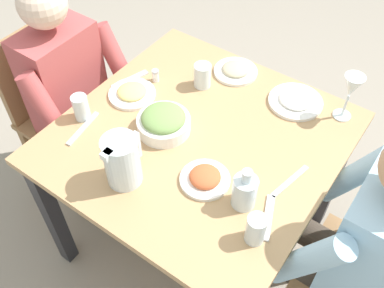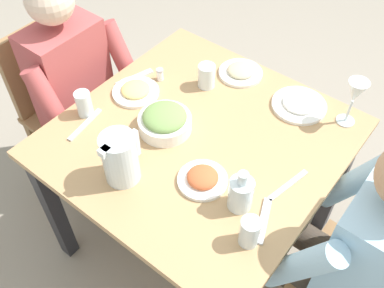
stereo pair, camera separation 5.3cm
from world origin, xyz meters
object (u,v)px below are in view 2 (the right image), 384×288
Objects in this scene: plate_rice_curry at (203,179)px; water_glass_center at (250,232)px; salad_bowl at (165,121)px; wine_glass at (355,94)px; chair_far at (63,101)px; water_pitcher at (120,158)px; oil_carafe at (241,195)px; salt_shaker at (160,74)px; plate_beans at (241,72)px; water_glass_far_right at (84,104)px; dining_table at (199,154)px; diner_near at (337,242)px; plate_yoghurt at (299,104)px; diner_far at (87,96)px; water_glass_far_left at (207,76)px; plate_fries at (136,91)px.

water_glass_center is (-0.09, -0.25, 0.04)m from plate_rice_curry.
wine_glass reaches higher than salad_bowl.
water_pitcher is (-0.27, -0.71, 0.35)m from chair_far.
salt_shaker is at bearing 62.89° from oil_carafe.
water_glass_center reaches higher than plate_rice_curry.
plate_beans is 0.66m from water_glass_far_right.
chair_far reaches higher than water_glass_far_right.
dining_table is 0.37m from oil_carafe.
chair_far is 0.84m from water_pitcher.
plate_beans is 3.44× the size of salt_shaker.
diner_near is at bearing -72.63° from plate_rice_curry.
salt_shaker is (0.31, 0.61, -0.03)m from oil_carafe.
chair_far is 1.13m from plate_yoghurt.
oil_carafe is 3.05× the size of salt_shaker.
diner_far is (-0.04, 0.60, 0.00)m from dining_table.
water_glass_far_left is (0.24, 0.15, 0.16)m from dining_table.
wine_glass is 0.77m from salt_shaker.
water_pitcher is 0.48m from water_glass_center.
plate_fries is at bearing 143.80° from plate_beans.
dining_table is 0.60m from diner_near.
chair_far is 0.53m from plate_fries.
chair_far is 0.74m from salad_bowl.
wine_glass reaches higher than water_glass_center.
oil_carafe reaches higher than salad_bowl.
diner_far reaches higher than oil_carafe.
diner_far is at bearing 125.46° from salt_shaker.
water_glass_center is (-0.24, 0.21, 0.16)m from diner_near.
wine_glass reaches higher than plate_yoghurt.
water_glass_center reaches higher than salt_shaker.
plate_fries is at bearing -75.29° from diner_far.
oil_carafe is (-0.53, -0.08, 0.04)m from plate_yoghurt.
water_glass_far_right reaches higher than water_glass_far_left.
plate_yoghurt is at bearing -24.12° from water_pitcher.
diner_far is 11.21× the size of water_glass_far_right.
diner_far is 11.55× the size of water_glass_far_left.
water_pitcher is 0.52m from salt_shaker.
chair_far is 16.13× the size of salt_shaker.
plate_rice_curry is at bearing -97.29° from chair_far.
plate_rice_curry is at bearing -87.96° from water_glass_far_right.
water_glass_center is (-0.26, -0.38, 0.17)m from dining_table.
water_pitcher is 1.76× the size of water_glass_center.
plate_yoghurt is 2.08× the size of water_glass_far_right.
plate_rice_curry is 0.59m from plate_beans.
salad_bowl is 0.70m from wine_glass.
water_pitcher is 0.88× the size of plate_yoghurt.
diner_far reaches higher than salad_bowl.
plate_rice_curry is at bearing -112.85° from salad_bowl.
plate_beans is (0.43, -0.72, 0.27)m from chair_far.
water_glass_far_right is at bearing 113.80° from salad_bowl.
plate_yoghurt is 1.16× the size of plate_beans.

